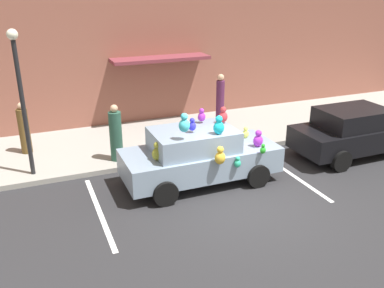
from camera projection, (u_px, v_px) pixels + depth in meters
name	position (u px, v px, depth m)	size (l,w,h in m)	color
ground_plane	(245.00, 203.00, 10.37)	(60.00, 60.00, 0.00)	#262628
sidewalk	(175.00, 136.00, 14.65)	(24.00, 4.00, 0.15)	gray
storefront_building	(154.00, 39.00, 15.36)	(24.00, 1.25, 6.40)	brown
parking_stripe_front	(291.00, 174.00, 11.96)	(0.12, 3.60, 0.01)	silver
parking_stripe_rear	(99.00, 211.00, 10.02)	(0.12, 3.60, 0.01)	silver
plush_covered_car	(199.00, 155.00, 11.19)	(4.21, 2.04, 2.23)	#7B8FA4
parked_sedan_behind	(355.00, 131.00, 13.01)	(4.03, 1.91, 1.54)	black
teddy_bear_on_sidewalk	(156.00, 143.00, 12.81)	(0.43, 0.36, 0.81)	pink
street_lamp_post	(21.00, 89.00, 10.76)	(0.28, 0.28, 3.93)	black
pedestrian_near_shopfront	(116.00, 135.00, 12.27)	(0.37, 0.37, 1.71)	#295141
pedestrian_walking_past	(24.00, 130.00, 12.81)	(0.33, 0.33, 1.62)	brown
pedestrian_by_lamp	(220.00, 100.00, 15.43)	(0.31, 0.31, 1.89)	#4F2143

